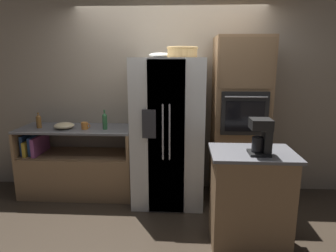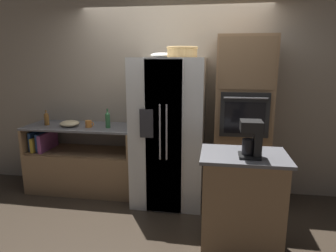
{
  "view_description": "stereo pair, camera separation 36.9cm",
  "coord_description": "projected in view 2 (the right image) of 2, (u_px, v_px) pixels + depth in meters",
  "views": [
    {
      "loc": [
        0.2,
        -3.67,
        1.82
      ],
      "look_at": [
        -0.0,
        -0.07,
        1.01
      ],
      "focal_mm": 32.0,
      "sensor_mm": 36.0,
      "label": 1
    },
    {
      "loc": [
        0.57,
        -3.63,
        1.82
      ],
      "look_at": [
        -0.0,
        -0.07,
        1.01
      ],
      "focal_mm": 32.0,
      "sensor_mm": 36.0,
      "label": 2
    }
  ],
  "objects": [
    {
      "name": "ground_plane",
      "position": [
        169.0,
        199.0,
        3.98
      ],
      "size": [
        20.0,
        20.0,
        0.0
      ],
      "primitive_type": "plane",
      "color": "#382D23"
    },
    {
      "name": "wall_back",
      "position": [
        174.0,
        90.0,
        4.12
      ],
      "size": [
        12.0,
        0.06,
        2.8
      ],
      "color": "tan",
      "rests_on": "ground_plane"
    },
    {
      "name": "counter_left",
      "position": [
        83.0,
        166.0,
        4.22
      ],
      "size": [
        1.51,
        0.61,
        0.93
      ],
      "color": "#93704C",
      "rests_on": "ground_plane"
    },
    {
      "name": "refrigerator",
      "position": [
        169.0,
        132.0,
        3.8
      ],
      "size": [
        0.87,
        0.84,
        1.84
      ],
      "color": "silver",
      "rests_on": "ground_plane"
    },
    {
      "name": "wall_oven",
      "position": [
        242.0,
        122.0,
        3.73
      ],
      "size": [
        0.66,
        0.68,
        2.09
      ],
      "color": "#93704C",
      "rests_on": "ground_plane"
    },
    {
      "name": "island_counter",
      "position": [
        241.0,
        203.0,
        2.83
      ],
      "size": [
        0.79,
        0.57,
        0.97
      ],
      "color": "#93704C",
      "rests_on": "ground_plane"
    },
    {
      "name": "wicker_basket",
      "position": [
        182.0,
        52.0,
        3.48
      ],
      "size": [
        0.37,
        0.37,
        0.12
      ],
      "color": "tan",
      "rests_on": "refrigerator"
    },
    {
      "name": "fruit_bowl",
      "position": [
        162.0,
        55.0,
        3.69
      ],
      "size": [
        0.29,
        0.29,
        0.06
      ],
      "color": "white",
      "rests_on": "refrigerator"
    },
    {
      "name": "bottle_tall",
      "position": [
        46.0,
        118.0,
        4.11
      ],
      "size": [
        0.07,
        0.07,
        0.2
      ],
      "color": "brown",
      "rests_on": "counter_left"
    },
    {
      "name": "bottle_short",
      "position": [
        108.0,
        120.0,
        3.94
      ],
      "size": [
        0.06,
        0.06,
        0.25
      ],
      "color": "#33723F",
      "rests_on": "counter_left"
    },
    {
      "name": "mug",
      "position": [
        89.0,
        124.0,
        3.98
      ],
      "size": [
        0.12,
        0.08,
        0.09
      ],
      "color": "orange",
      "rests_on": "counter_left"
    },
    {
      "name": "mixing_bowl",
      "position": [
        70.0,
        123.0,
        4.03
      ],
      "size": [
        0.26,
        0.26,
        0.08
      ],
      "color": "beige",
      "rests_on": "counter_left"
    },
    {
      "name": "coffee_maker",
      "position": [
        253.0,
        138.0,
        2.6
      ],
      "size": [
        0.18,
        0.19,
        0.33
      ],
      "color": "black",
      "rests_on": "island_counter"
    }
  ]
}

